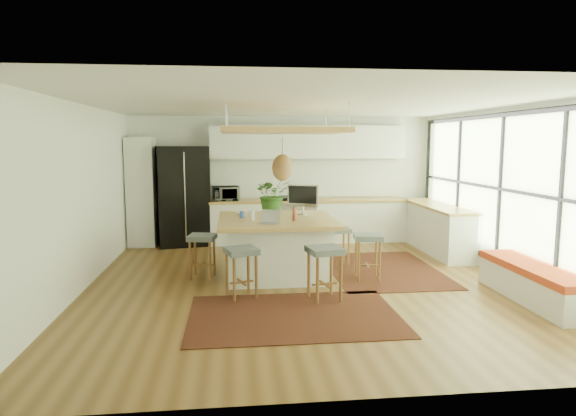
{
  "coord_description": "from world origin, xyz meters",
  "views": [
    {
      "loc": [
        -1.07,
        -7.34,
        2.14
      ],
      "look_at": [
        -0.2,
        0.5,
        1.1
      ],
      "focal_mm": 31.05,
      "sensor_mm": 36.0,
      "label": 1
    }
  ],
  "objects": [
    {
      "name": "floor",
      "position": [
        0.0,
        0.0,
        0.0
      ],
      "size": [
        7.0,
        7.0,
        0.0
      ],
      "primitive_type": "plane",
      "color": "brown",
      "rests_on": "ground"
    },
    {
      "name": "ceiling",
      "position": [
        0.0,
        0.0,
        2.7
      ],
      "size": [
        7.0,
        7.0,
        0.0
      ],
      "primitive_type": "plane",
      "rotation": [
        3.14,
        0.0,
        0.0
      ],
      "color": "white",
      "rests_on": "ground"
    },
    {
      "name": "wall_back",
      "position": [
        0.0,
        3.5,
        1.35
      ],
      "size": [
        6.5,
        0.0,
        6.5
      ],
      "primitive_type": "plane",
      "rotation": [
        1.57,
        0.0,
        0.0
      ],
      "color": "white",
      "rests_on": "ground"
    },
    {
      "name": "wall_front",
      "position": [
        0.0,
        -3.5,
        1.35
      ],
      "size": [
        6.5,
        0.0,
        6.5
      ],
      "primitive_type": "plane",
      "rotation": [
        -1.57,
        0.0,
        0.0
      ],
      "color": "white",
      "rests_on": "ground"
    },
    {
      "name": "wall_left",
      "position": [
        -3.25,
        0.0,
        1.35
      ],
      "size": [
        0.0,
        7.0,
        7.0
      ],
      "primitive_type": "plane",
      "rotation": [
        1.57,
        0.0,
        1.57
      ],
      "color": "white",
      "rests_on": "ground"
    },
    {
      "name": "wall_right",
      "position": [
        3.25,
        0.0,
        1.35
      ],
      "size": [
        0.0,
        7.0,
        7.0
      ],
      "primitive_type": "plane",
      "rotation": [
        1.57,
        0.0,
        -1.57
      ],
      "color": "white",
      "rests_on": "ground"
    },
    {
      "name": "window_wall",
      "position": [
        3.22,
        0.0,
        1.4
      ],
      "size": [
        0.1,
        6.2,
        2.6
      ],
      "primitive_type": null,
      "color": "black",
      "rests_on": "wall_right"
    },
    {
      "name": "pantry",
      "position": [
        -2.95,
        3.18,
        1.12
      ],
      "size": [
        0.55,
        0.6,
        2.25
      ],
      "primitive_type": "cube",
      "color": "white",
      "rests_on": "floor"
    },
    {
      "name": "back_counter_base",
      "position": [
        0.55,
        3.18,
        0.44
      ],
      "size": [
        4.2,
        0.6,
        0.88
      ],
      "primitive_type": "cube",
      "color": "white",
      "rests_on": "floor"
    },
    {
      "name": "back_counter_top",
      "position": [
        0.55,
        3.18,
        0.9
      ],
      "size": [
        4.24,
        0.64,
        0.05
      ],
      "primitive_type": "cube",
      "color": "#A77E3B",
      "rests_on": "back_counter_base"
    },
    {
      "name": "backsplash",
      "position": [
        0.55,
        3.48,
        1.35
      ],
      "size": [
        4.2,
        0.02,
        0.8
      ],
      "primitive_type": "cube",
      "color": "white",
      "rests_on": "wall_back"
    },
    {
      "name": "upper_cabinets",
      "position": [
        0.55,
        3.32,
        2.15
      ],
      "size": [
        4.2,
        0.34,
        0.7
      ],
      "primitive_type": "cube",
      "color": "white",
      "rests_on": "wall_back"
    },
    {
      "name": "range",
      "position": [
        0.3,
        3.18,
        0.5
      ],
      "size": [
        0.76,
        0.62,
        1.0
      ],
      "primitive_type": null,
      "color": "#A5A5AA",
      "rests_on": "floor"
    },
    {
      "name": "right_counter_base",
      "position": [
        2.93,
        2.0,
        0.44
      ],
      "size": [
        0.6,
        2.5,
        0.88
      ],
      "primitive_type": "cube",
      "color": "white",
      "rests_on": "floor"
    },
    {
      "name": "right_counter_top",
      "position": [
        2.93,
        2.0,
        0.9
      ],
      "size": [
        0.64,
        2.54,
        0.05
      ],
      "primitive_type": "cube",
      "color": "#A77E3B",
      "rests_on": "right_counter_base"
    },
    {
      "name": "window_bench",
      "position": [
        2.95,
        -1.2,
        0.25
      ],
      "size": [
        0.52,
        2.0,
        0.5
      ],
      "primitive_type": null,
      "color": "white",
      "rests_on": "floor"
    },
    {
      "name": "ceiling_panel",
      "position": [
        -0.3,
        0.4,
        2.05
      ],
      "size": [
        1.86,
        1.86,
        0.8
      ],
      "primitive_type": null,
      "color": "#A77E3B",
      "rests_on": "ceiling"
    },
    {
      "name": "rug_near",
      "position": [
        -0.34,
        -1.42,
        0.01
      ],
      "size": [
        2.6,
        1.8,
        0.01
      ],
      "primitive_type": "cube",
      "color": "black",
      "rests_on": "floor"
    },
    {
      "name": "rug_right",
      "position": [
        1.43,
        0.65,
        0.01
      ],
      "size": [
        1.8,
        2.6,
        0.01
      ],
      "primitive_type": "cube",
      "color": "black",
      "rests_on": "floor"
    },
    {
      "name": "fridge",
      "position": [
        -2.12,
        3.18,
        0.93
      ],
      "size": [
        1.16,
        0.99,
        2.06
      ],
      "primitive_type": null,
      "rotation": [
        0.0,
        0.0,
        0.2
      ],
      "color": "black",
      "rests_on": "floor"
    },
    {
      "name": "island",
      "position": [
        -0.38,
        0.55,
        0.47
      ],
      "size": [
        1.85,
        1.85,
        0.93
      ],
      "primitive_type": null,
      "color": "#A77E3B",
      "rests_on": "floor"
    },
    {
      "name": "stool_near_left",
      "position": [
        -0.97,
        -0.6,
        0.35
      ],
      "size": [
        0.52,
        0.52,
        0.7
      ],
      "primitive_type": null,
      "rotation": [
        0.0,
        0.0,
        0.32
      ],
      "color": "#4D5455",
      "rests_on": "floor"
    },
    {
      "name": "stool_near_right",
      "position": [
        0.15,
        -0.85,
        0.35
      ],
      "size": [
        0.52,
        0.52,
        0.74
      ],
      "primitive_type": null,
      "rotation": [
        0.0,
        0.0,
        0.2
      ],
      "color": "#4D5455",
      "rests_on": "floor"
    },
    {
      "name": "stool_right_front",
      "position": [
        1.02,
        0.12,
        0.35
      ],
      "size": [
        0.47,
        0.47,
        0.71
      ],
      "primitive_type": null,
      "rotation": [
        0.0,
        0.0,
        1.45
      ],
      "color": "#4D5455",
      "rests_on": "floor"
    },
    {
      "name": "stool_right_back",
      "position": [
        0.74,
        1.07,
        0.35
      ],
      "size": [
        0.42,
        0.42,
        0.66
      ],
      "primitive_type": null,
      "rotation": [
        0.0,
        0.0,
        1.64
      ],
      "color": "#4D5455",
      "rests_on": "floor"
    },
    {
      "name": "stool_left_side",
      "position": [
        -1.57,
        0.48,
        0.35
      ],
      "size": [
        0.48,
        0.48,
        0.69
      ],
      "primitive_type": null,
      "rotation": [
        0.0,
        0.0,
        -1.74
      ],
      "color": "#4D5455",
      "rests_on": "floor"
    },
    {
      "name": "laptop",
      "position": [
        -0.55,
        0.03,
        1.05
      ],
      "size": [
        0.38,
        0.39,
        0.22
      ],
      "primitive_type": null,
      "rotation": [
        0.0,
        0.0,
        -0.38
      ],
      "color": "#A5A5AA",
      "rests_on": "island"
    },
    {
      "name": "monitor",
      "position": [
        0.1,
        0.97,
        1.19
      ],
      "size": [
        0.58,
        0.41,
        0.51
      ],
      "primitive_type": null,
      "rotation": [
        0.0,
        0.0,
        -0.44
      ],
      "color": "#A5A5AA",
      "rests_on": "island"
    },
    {
      "name": "microwave",
      "position": [
        -1.22,
        3.18,
        1.11
      ],
      "size": [
        0.57,
        0.36,
        0.37
      ],
      "primitive_type": "imported",
      "rotation": [
        0.0,
        0.0,
        0.12
      ],
      "color": "#A5A5AA",
      "rests_on": "back_counter_top"
    },
    {
      "name": "island_plant",
      "position": [
        -0.4,
        1.07,
        1.2
      ],
      "size": [
        0.79,
        0.83,
        0.54
      ],
      "primitive_type": "imported",
      "rotation": [
        0.0,
        0.0,
        0.28
      ],
      "color": "#1E4C19",
      "rests_on": "island"
    },
    {
      "name": "island_bowl",
      "position": [
        -0.92,
        0.94,
        0.95
      ],
      "size": [
        0.24,
        0.24,
        0.05
      ],
      "primitive_type": "imported",
      "rotation": [
        0.0,
        0.0,
        -0.26
      ],
      "color": "beige",
      "rests_on": "island"
    },
    {
      "name": "island_bottle_0",
      "position": [
        -0.93,
        0.65,
        1.03
      ],
      "size": [
        0.07,
        0.07,
        0.19
      ],
      "primitive_type": "cylinder",
      "color": "blue",
      "rests_on": "island"
    },
    {
      "name": "island_bottle_1",
      "position": [
        -0.78,
        0.4,
        1.03
      ],
      "size": [
        0.07,
        0.07,
        0.19
      ],
      "primitive_type": "cylinder",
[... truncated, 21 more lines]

